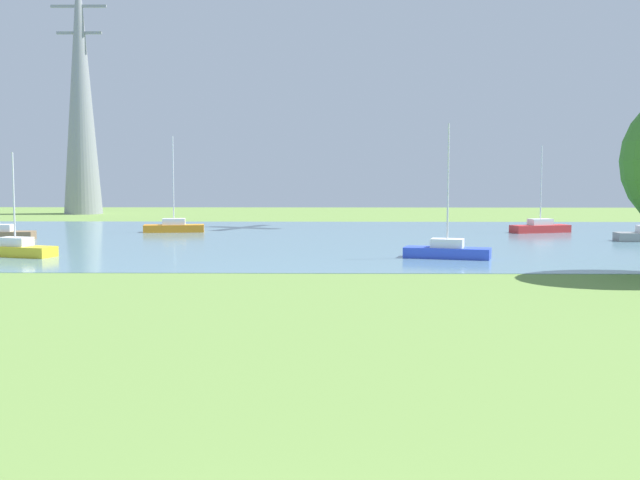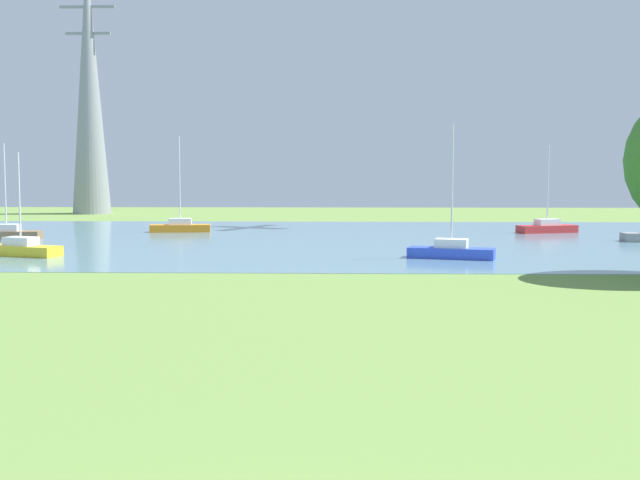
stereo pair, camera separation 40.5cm
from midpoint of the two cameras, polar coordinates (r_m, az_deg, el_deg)
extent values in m
plane|color=olive|center=(30.58, -0.47, -4.31)|extent=(160.00, 160.00, 0.00)
cube|color=slate|center=(58.38, 0.22, 0.09)|extent=(140.00, 40.00, 0.02)
cube|color=blue|center=(45.74, 8.78, -0.91)|extent=(5.03, 2.73, 0.60)
cube|color=white|center=(45.69, 8.79, -0.22)|extent=(2.03, 1.54, 0.50)
cylinder|color=silver|center=(45.52, 8.84, 3.83)|extent=(0.10, 0.10, 6.95)
cube|color=red|center=(66.70, 15.22, 0.78)|extent=(5.03, 2.89, 0.60)
cube|color=white|center=(66.67, 15.23, 1.25)|extent=(2.05, 1.59, 0.50)
cylinder|color=silver|center=(66.56, 15.28, 3.77)|extent=(0.10, 0.10, 6.36)
cube|color=brown|center=(62.02, -22.01, 0.30)|extent=(4.91, 1.91, 0.60)
cube|color=orange|center=(65.85, -10.52, 0.82)|extent=(4.96, 2.17, 0.60)
cube|color=white|center=(65.82, -10.53, 1.29)|extent=(1.94, 1.35, 0.50)
cylinder|color=silver|center=(65.70, -10.57, 4.17)|extent=(0.10, 0.10, 7.11)
cube|color=yellow|center=(49.51, -21.06, -0.74)|extent=(5.03, 2.89, 0.60)
cube|color=white|center=(49.46, -21.08, -0.10)|extent=(2.05, 1.59, 0.50)
cylinder|color=silver|center=(49.33, -21.17, 2.72)|extent=(0.10, 0.10, 5.37)
cone|color=gray|center=(98.09, -16.78, 10.51)|extent=(4.40, 4.40, 29.73)
cube|color=gray|center=(99.40, -16.91, 15.62)|extent=(6.40, 0.30, 0.30)
cube|color=gray|center=(98.87, -16.87, 13.92)|extent=(5.20, 0.30, 0.30)
camera|label=1|loc=(0.20, -90.39, -0.03)|focal=45.00mm
camera|label=2|loc=(0.20, 89.61, 0.03)|focal=45.00mm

